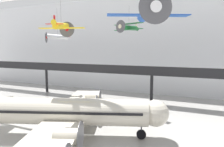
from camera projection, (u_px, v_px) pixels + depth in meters
name	position (u px, v px, depth m)	size (l,w,h in m)	color
hangar_back_wall	(160.00, 45.00, 53.94)	(140.00, 3.00, 26.86)	silver
mezzanine_walkway	(151.00, 73.00, 44.28)	(110.00, 3.20, 8.63)	black
airliner_silver_main	(61.00, 112.00, 27.72)	(29.13, 33.97, 10.73)	beige
suspended_plane_silver_racer	(58.00, 37.00, 41.60)	(5.38, 6.03, 7.15)	silver
suspended_plane_blue_trainer	(147.00, 13.00, 23.44)	(9.28, 8.16, 5.92)	#1E4CAD
suspended_plane_green_biplane	(129.00, 28.00, 39.20)	(6.52, 5.64, 5.37)	#1E6B33
suspended_plane_yellow_lowwing	(61.00, 26.00, 28.50)	(6.65, 5.61, 6.58)	yellow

